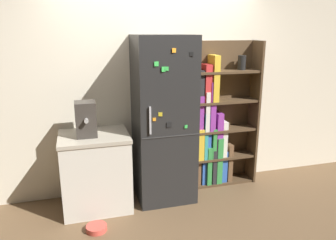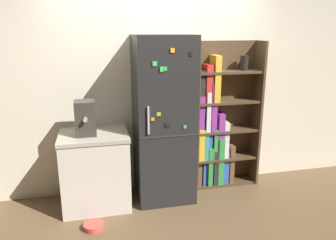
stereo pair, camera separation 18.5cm
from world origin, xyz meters
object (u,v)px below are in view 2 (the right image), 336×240
(refrigerator, at_px, (164,120))
(espresso_machine, at_px, (85,118))
(bookshelf, at_px, (218,126))
(pet_bowl, at_px, (94,226))

(refrigerator, relative_size, espresso_machine, 5.09)
(bookshelf, xyz_separation_m, pet_bowl, (-1.62, -0.71, -0.77))
(pet_bowl, bearing_deg, bookshelf, 23.68)
(refrigerator, height_order, espresso_machine, refrigerator)
(bookshelf, relative_size, espresso_machine, 4.89)
(espresso_machine, relative_size, pet_bowl, 1.78)
(espresso_machine, bearing_deg, pet_bowl, -87.43)
(refrigerator, xyz_separation_m, espresso_machine, (-0.89, -0.05, 0.09))
(espresso_machine, bearing_deg, refrigerator, 3.49)
(refrigerator, distance_m, bookshelf, 0.79)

